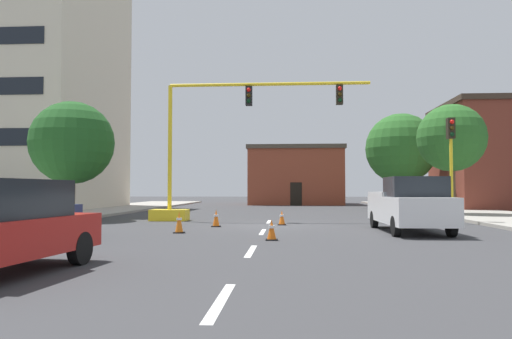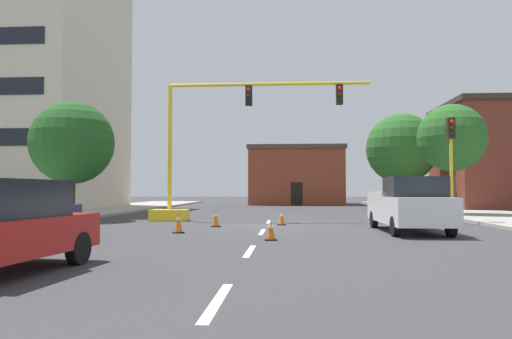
{
  "view_description": "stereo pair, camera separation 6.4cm",
  "coord_description": "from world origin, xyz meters",
  "px_view_note": "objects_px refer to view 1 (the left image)",
  "views": [
    {
      "loc": [
        0.95,
        -20.79,
        1.56
      ],
      "look_at": [
        -0.73,
        4.21,
        2.57
      ],
      "focal_mm": 34.21,
      "sensor_mm": 36.0,
      "label": 1
    },
    {
      "loc": [
        1.01,
        -20.79,
        1.56
      ],
      "look_at": [
        -0.73,
        4.21,
        2.57
      ],
      "focal_mm": 34.21,
      "sensor_mm": 36.0,
      "label": 2
    }
  ],
  "objects_px": {
    "tree_left_near": "(72,143)",
    "traffic_cone_roadside_c": "(272,230)",
    "pickup_truck_white": "(409,205)",
    "traffic_light_pole_right": "(451,146)",
    "sedan_navy_near_left": "(26,211)",
    "traffic_cone_roadside_d": "(179,222)",
    "traffic_cone_roadside_a": "(216,218)",
    "traffic_signal_gantry": "(199,173)",
    "tree_right_mid": "(451,138)",
    "traffic_cone_roadside_b": "(282,218)",
    "tree_right_far": "(401,149)"
  },
  "relations": [
    {
      "from": "traffic_cone_roadside_b",
      "to": "traffic_light_pole_right",
      "type": "bearing_deg",
      "value": 9.98
    },
    {
      "from": "traffic_signal_gantry",
      "to": "pickup_truck_white",
      "type": "height_order",
      "value": "traffic_signal_gantry"
    },
    {
      "from": "tree_left_near",
      "to": "traffic_cone_roadside_d",
      "type": "relative_size",
      "value": 7.65
    },
    {
      "from": "pickup_truck_white",
      "to": "traffic_cone_roadside_b",
      "type": "bearing_deg",
      "value": 146.36
    },
    {
      "from": "tree_right_far",
      "to": "traffic_cone_roadside_d",
      "type": "distance_m",
      "value": 25.74
    },
    {
      "from": "traffic_cone_roadside_b",
      "to": "traffic_cone_roadside_a",
      "type": "bearing_deg",
      "value": -157.0
    },
    {
      "from": "pickup_truck_white",
      "to": "traffic_cone_roadside_a",
      "type": "relative_size",
      "value": 7.44
    },
    {
      "from": "traffic_signal_gantry",
      "to": "tree_right_far",
      "type": "xyz_separation_m",
      "value": [
        13.29,
        15.19,
        2.42
      ]
    },
    {
      "from": "tree_right_far",
      "to": "pickup_truck_white",
      "type": "relative_size",
      "value": 1.39
    },
    {
      "from": "traffic_light_pole_right",
      "to": "traffic_cone_roadside_c",
      "type": "xyz_separation_m",
      "value": [
        -7.89,
        -7.67,
        -3.22
      ]
    },
    {
      "from": "pickup_truck_white",
      "to": "sedan_navy_near_left",
      "type": "distance_m",
      "value": 12.91
    },
    {
      "from": "traffic_cone_roadside_b",
      "to": "tree_left_near",
      "type": "bearing_deg",
      "value": 166.53
    },
    {
      "from": "pickup_truck_white",
      "to": "traffic_cone_roadside_d",
      "type": "relative_size",
      "value": 6.95
    },
    {
      "from": "traffic_cone_roadside_d",
      "to": "tree_right_far",
      "type": "bearing_deg",
      "value": 59.8
    },
    {
      "from": "traffic_cone_roadside_b",
      "to": "traffic_cone_roadside_d",
      "type": "xyz_separation_m",
      "value": [
        -3.59,
        -4.1,
        0.07
      ]
    },
    {
      "from": "tree_right_mid",
      "to": "sedan_navy_near_left",
      "type": "height_order",
      "value": "tree_right_mid"
    },
    {
      "from": "tree_right_mid",
      "to": "traffic_cone_roadside_b",
      "type": "distance_m",
      "value": 13.15
    },
    {
      "from": "traffic_cone_roadside_a",
      "to": "pickup_truck_white",
      "type": "bearing_deg",
      "value": -14.89
    },
    {
      "from": "tree_right_mid",
      "to": "tree_left_near",
      "type": "xyz_separation_m",
      "value": [
        -20.37,
        -5.19,
        -0.64
      ]
    },
    {
      "from": "traffic_cone_roadside_a",
      "to": "traffic_cone_roadside_c",
      "type": "height_order",
      "value": "traffic_cone_roadside_a"
    },
    {
      "from": "tree_left_near",
      "to": "traffic_signal_gantry",
      "type": "bearing_deg",
      "value": 0.79
    },
    {
      "from": "traffic_signal_gantry",
      "to": "tree_left_near",
      "type": "relative_size",
      "value": 1.8
    },
    {
      "from": "traffic_light_pole_right",
      "to": "pickup_truck_white",
      "type": "relative_size",
      "value": 0.88
    },
    {
      "from": "traffic_signal_gantry",
      "to": "traffic_cone_roadside_b",
      "type": "height_order",
      "value": "traffic_signal_gantry"
    },
    {
      "from": "pickup_truck_white",
      "to": "traffic_light_pole_right",
      "type": "bearing_deg",
      "value": 56.19
    },
    {
      "from": "traffic_cone_roadside_c",
      "to": "traffic_cone_roadside_d",
      "type": "bearing_deg",
      "value": 146.58
    },
    {
      "from": "tree_right_mid",
      "to": "pickup_truck_white",
      "type": "bearing_deg",
      "value": -115.19
    },
    {
      "from": "tree_right_mid",
      "to": "traffic_cone_roadside_b",
      "type": "bearing_deg",
      "value": -141.7
    },
    {
      "from": "tree_right_far",
      "to": "traffic_cone_roadside_c",
      "type": "distance_m",
      "value": 26.28
    },
    {
      "from": "tree_left_near",
      "to": "traffic_cone_roadside_d",
      "type": "bearing_deg",
      "value": -43.49
    },
    {
      "from": "tree_right_mid",
      "to": "traffic_cone_roadside_d",
      "type": "xyz_separation_m",
      "value": [
        -13.37,
        -11.82,
        -4.15
      ]
    },
    {
      "from": "traffic_light_pole_right",
      "to": "tree_right_mid",
      "type": "xyz_separation_m",
      "value": [
        2.11,
        6.37,
        1.0
      ]
    },
    {
      "from": "pickup_truck_white",
      "to": "traffic_cone_roadside_d",
      "type": "bearing_deg",
      "value": -173.21
    },
    {
      "from": "traffic_signal_gantry",
      "to": "traffic_cone_roadside_c",
      "type": "height_order",
      "value": "traffic_signal_gantry"
    },
    {
      "from": "sedan_navy_near_left",
      "to": "traffic_cone_roadside_c",
      "type": "bearing_deg",
      "value": 4.72
    },
    {
      "from": "tree_left_near",
      "to": "traffic_cone_roadside_c",
      "type": "bearing_deg",
      "value": -40.53
    },
    {
      "from": "traffic_signal_gantry",
      "to": "traffic_cone_roadside_b",
      "type": "distance_m",
      "value": 5.3
    },
    {
      "from": "pickup_truck_white",
      "to": "traffic_cone_roadside_d",
      "type": "height_order",
      "value": "pickup_truck_white"
    },
    {
      "from": "pickup_truck_white",
      "to": "traffic_cone_roadside_c",
      "type": "relative_size",
      "value": 8.53
    },
    {
      "from": "traffic_signal_gantry",
      "to": "tree_right_mid",
      "type": "bearing_deg",
      "value": 20.13
    },
    {
      "from": "traffic_signal_gantry",
      "to": "tree_right_mid",
      "type": "distance_m",
      "value": 14.97
    },
    {
      "from": "traffic_signal_gantry",
      "to": "pickup_truck_white",
      "type": "distance_m",
      "value": 10.6
    },
    {
      "from": "tree_right_far",
      "to": "traffic_cone_roadside_d",
      "type": "height_order",
      "value": "tree_right_far"
    },
    {
      "from": "tree_right_far",
      "to": "sedan_navy_near_left",
      "type": "bearing_deg",
      "value": -124.19
    },
    {
      "from": "traffic_cone_roadside_c",
      "to": "tree_right_mid",
      "type": "bearing_deg",
      "value": 54.54
    },
    {
      "from": "traffic_cone_roadside_a",
      "to": "traffic_cone_roadside_c",
      "type": "bearing_deg",
      "value": -64.35
    },
    {
      "from": "traffic_cone_roadside_b",
      "to": "sedan_navy_near_left",
      "type": "bearing_deg",
      "value": -137.81
    },
    {
      "from": "tree_left_near",
      "to": "traffic_light_pole_right",
      "type": "bearing_deg",
      "value": -3.72
    },
    {
      "from": "traffic_light_pole_right",
      "to": "pickup_truck_white",
      "type": "bearing_deg",
      "value": -123.81
    },
    {
      "from": "tree_right_mid",
      "to": "traffic_cone_roadside_a",
      "type": "xyz_separation_m",
      "value": [
        -12.49,
        -8.87,
        -4.17
      ]
    }
  ]
}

